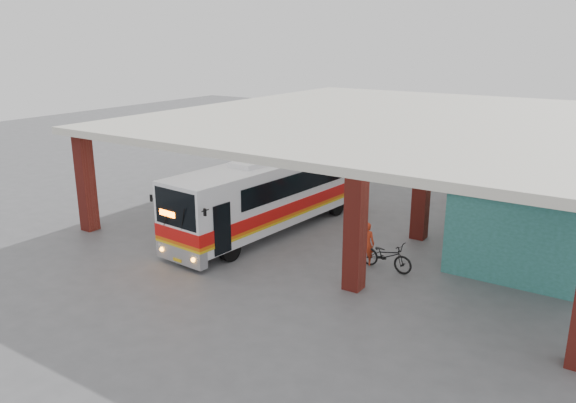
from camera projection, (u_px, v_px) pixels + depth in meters
The scene contains 8 objects.
ground at pixel (322, 245), 23.00m from camera, with size 90.00×90.00×0.00m, color #515154.
brick_columns at pixel (405, 174), 25.63m from camera, with size 20.10×21.60×4.35m.
canopy_roof at pixel (401, 118), 26.67m from camera, with size 21.00×23.00×0.30m, color beige.
shop_building at pixel (541, 215), 21.78m from camera, with size 5.20×8.20×3.11m.
coach_bus at pixel (275, 193), 24.48m from camera, with size 3.29×11.61×3.34m.
motorcycle at pixel (386, 256), 20.42m from camera, with size 0.72×2.06×1.08m, color black.
pedestrian at pixel (366, 243), 20.80m from camera, with size 0.61×0.40×1.66m, color red.
red_chair at pixel (471, 219), 25.19m from camera, with size 0.38×0.38×0.72m.
Camera 1 is at (10.79, -18.73, 8.17)m, focal length 35.00 mm.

